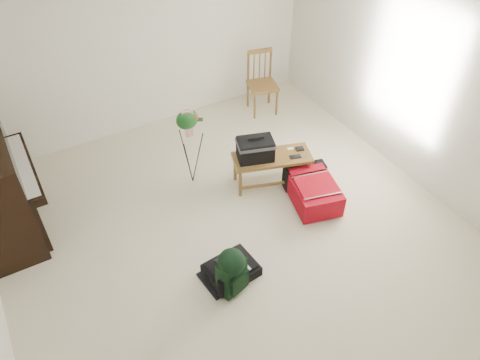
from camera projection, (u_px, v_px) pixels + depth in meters
floor at (242, 243)px, 5.32m from camera, size 5.00×5.50×0.01m
ceiling at (242, 34)px, 3.65m from camera, size 5.00×5.50×0.01m
wall_back at (139, 46)px, 6.26m from camera, size 5.00×0.04×2.50m
wall_right at (429, 90)px, 5.41m from camera, size 0.04×5.50×2.50m
bench at (262, 154)px, 5.68m from camera, size 1.05×0.67×0.75m
dining_chair at (262, 83)px, 7.06m from camera, size 0.49×0.49×0.95m
red_suitcase at (310, 188)px, 5.76m from camera, size 0.68×0.87×0.33m
black_duffel at (231, 269)px, 4.95m from camera, size 0.55×0.46×0.22m
green_backpack at (232, 270)px, 4.65m from camera, size 0.33×0.30×0.57m
flower_stand at (190, 148)px, 5.74m from camera, size 0.43×0.43×1.12m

